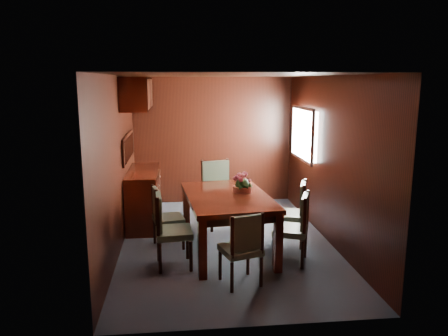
{
  "coord_description": "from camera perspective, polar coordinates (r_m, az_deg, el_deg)",
  "views": [
    {
      "loc": [
        -0.69,
        -6.02,
        2.33
      ],
      "look_at": [
        0.0,
        0.31,
        1.05
      ],
      "focal_mm": 35.0,
      "sensor_mm": 36.0,
      "label": 1
    }
  ],
  "objects": [
    {
      "name": "sideboard",
      "position": [
        7.29,
        -10.43,
        -3.77
      ],
      "size": [
        0.48,
        1.4,
        0.9
      ],
      "primitive_type": "cube",
      "color": "#340E06",
      "rests_on": "ground"
    },
    {
      "name": "chair_right_far",
      "position": [
        6.35,
        9.26,
        -5.39
      ],
      "size": [
        0.54,
        0.56,
        0.93
      ],
      "rotation": [
        0.0,
        0.0,
        1.23
      ],
      "color": "black",
      "rests_on": "ground"
    },
    {
      "name": "chair_left_near",
      "position": [
        5.56,
        -7.35,
        -7.54
      ],
      "size": [
        0.47,
        0.49,
        0.97
      ],
      "rotation": [
        0.0,
        0.0,
        -1.49
      ],
      "color": "black",
      "rests_on": "ground"
    },
    {
      "name": "dining_table",
      "position": [
        5.96,
        0.41,
        -4.55
      ],
      "size": [
        1.24,
        1.82,
        0.81
      ],
      "rotation": [
        0.0,
        0.0,
        0.1
      ],
      "color": "#340E06",
      "rests_on": "ground"
    },
    {
      "name": "flower_centerpiece",
      "position": [
        6.05,
        2.41,
        -1.9
      ],
      "size": [
        0.28,
        0.28,
        0.28
      ],
      "color": "#BF533A",
      "rests_on": "dining_table"
    },
    {
      "name": "ground",
      "position": [
        6.49,
        0.3,
        -9.66
      ],
      "size": [
        4.5,
        4.5,
        0.0
      ],
      "primitive_type": "plane",
      "color": "#3D4654",
      "rests_on": "ground"
    },
    {
      "name": "chair_left_far",
      "position": [
        6.22,
        -7.91,
        -5.97
      ],
      "size": [
        0.48,
        0.49,
        0.88
      ],
      "rotation": [
        0.0,
        0.0,
        -1.36
      ],
      "color": "black",
      "rests_on": "ground"
    },
    {
      "name": "chair_head",
      "position": [
        5.04,
        2.5,
        -10.03
      ],
      "size": [
        0.52,
        0.51,
        0.89
      ],
      "rotation": [
        0.0,
        0.0,
        0.29
      ],
      "color": "black",
      "rests_on": "ground"
    },
    {
      "name": "chair_right_near",
      "position": [
        5.73,
        9.39,
        -7.28
      ],
      "size": [
        0.55,
        0.56,
        0.93
      ],
      "rotation": [
        0.0,
        0.0,
        1.19
      ],
      "color": "black",
      "rests_on": "ground"
    },
    {
      "name": "chair_foot",
      "position": [
        7.09,
        -0.78,
        -2.83
      ],
      "size": [
        0.62,
        0.61,
        1.07
      ],
      "rotation": [
        0.0,
        0.0,
        3.43
      ],
      "color": "black",
      "rests_on": "ground"
    },
    {
      "name": "room_shell",
      "position": [
        6.42,
        -0.95,
        5.11
      ],
      "size": [
        3.06,
        4.52,
        2.41
      ],
      "color": "black",
      "rests_on": "ground"
    }
  ]
}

